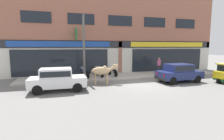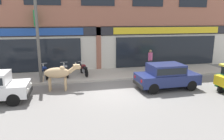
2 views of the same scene
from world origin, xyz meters
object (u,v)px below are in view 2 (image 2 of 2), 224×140
object	(u,v)px
utility_pole	(38,40)
car_0	(166,75)
pedestrian	(150,58)
cow	(59,73)
motorcycle_1	(66,71)
motorcycle_2	(84,69)
motorcycle_0	(45,72)

from	to	relation	value
utility_pole	car_0	bearing A→B (deg)	-19.70
pedestrian	cow	bearing A→B (deg)	-156.40
motorcycle_1	motorcycle_2	xyz separation A→B (m)	(1.25, 0.05, 0.00)
pedestrian	motorcycle_1	bearing A→B (deg)	-177.91
motorcycle_1	motorcycle_2	world-z (taller)	same
motorcycle_1	motorcycle_2	bearing A→B (deg)	2.50
car_0	utility_pole	distance (m)	7.81
cow	pedestrian	distance (m)	7.24
car_0	pedestrian	bearing A→B (deg)	80.87
cow	motorcycle_1	distance (m)	2.74
motorcycle_2	utility_pole	world-z (taller)	utility_pole
car_0	motorcycle_0	distance (m)	7.82
motorcycle_1	utility_pole	distance (m)	2.93
cow	motorcycle_2	distance (m)	3.22
utility_pole	motorcycle_1	bearing A→B (deg)	37.28
motorcycle_2	car_0	bearing A→B (deg)	-40.83
cow	utility_pole	bearing A→B (deg)	126.85
motorcycle_1	motorcycle_0	bearing A→B (deg)	-174.88
motorcycle_0	utility_pole	size ratio (longest dim) A/B	0.34
motorcycle_1	cow	bearing A→B (deg)	-98.22
motorcycle_0	motorcycle_1	distance (m)	1.34
motorcycle_0	motorcycle_2	world-z (taller)	same
motorcycle_1	car_0	bearing A→B (deg)	-33.47
motorcycle_1	utility_pole	size ratio (longest dim) A/B	0.35
cow	car_0	size ratio (longest dim) A/B	0.59
car_0	motorcycle_1	size ratio (longest dim) A/B	2.02
motorcycle_0	pedestrian	bearing A→B (deg)	2.62
motorcycle_2	pedestrian	bearing A→B (deg)	1.98
motorcycle_1	pedestrian	world-z (taller)	pedestrian
motorcycle_1	pedestrian	distance (m)	6.28
motorcycle_1	utility_pole	bearing A→B (deg)	-142.72
cow	motorcycle_1	xyz separation A→B (m)	(0.39, 2.67, -0.49)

